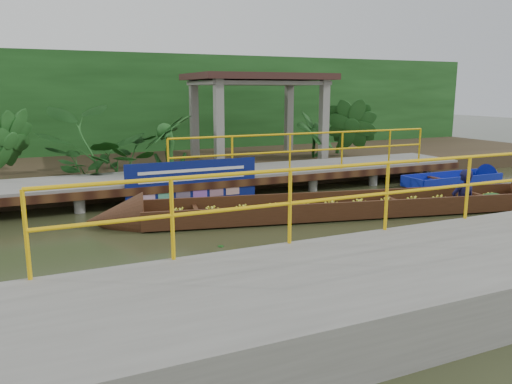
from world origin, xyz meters
name	(u,v)px	position (x,y,z in m)	size (l,w,h in m)	color
ground	(252,227)	(0.00, 0.00, 0.00)	(80.00, 80.00, 0.00)	#2A2D16
land_strip	(161,165)	(0.00, 7.50, 0.23)	(30.00, 8.00, 0.45)	#332719
far_dock	(199,177)	(0.02, 3.43, 0.48)	(16.00, 2.06, 1.66)	slate
near_dock	(452,276)	(1.00, -4.20, 0.30)	(18.00, 2.40, 1.73)	slate
pavilion	(258,86)	(3.00, 6.30, 2.82)	(4.40, 3.00, 3.00)	slate
foliage_backdrop	(143,109)	(0.00, 10.00, 2.00)	(30.00, 0.80, 4.00)	#163F14
vendor_boat	(361,205)	(2.64, 0.04, 0.21)	(11.02, 3.34, 2.10)	#351C0E
moored_blue_boat	(473,179)	(7.71, 1.60, 0.15)	(3.42, 0.94, 0.81)	#0D1B97
blue_banner	(193,181)	(-0.43, 2.48, 0.56)	(3.20, 0.04, 1.00)	navy
tropical_plants	(162,135)	(-0.46, 5.30, 1.43)	(14.57, 1.57, 1.96)	#163F14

